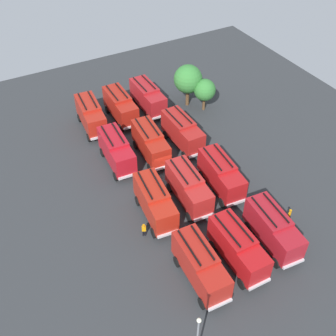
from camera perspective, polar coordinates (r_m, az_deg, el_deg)
ground_plane at (r=49.66m, az=0.00°, el=-1.21°), size 64.79×64.79×0.00m
fire_truck_0 at (r=56.95m, az=-10.52°, el=7.17°), size 7.39×3.29×3.88m
fire_truck_1 at (r=50.41m, az=-7.06°, el=2.43°), size 7.34×3.12×3.88m
fire_truck_2 at (r=43.82m, az=-1.78°, el=-4.60°), size 7.42×3.39×3.88m
fire_truck_3 at (r=38.86m, az=4.46°, el=-13.07°), size 7.32×3.06×3.88m
fire_truck_4 at (r=58.20m, az=-6.52°, el=8.47°), size 7.24×2.86×3.88m
fire_truck_5 at (r=51.25m, az=-2.41°, el=3.51°), size 7.38×3.23×3.88m
fire_truck_6 at (r=45.37m, az=2.83°, el=-2.61°), size 7.35×3.15×3.88m
fire_truck_7 at (r=40.46m, az=9.55°, el=-10.64°), size 7.25×2.87×3.88m
fire_truck_8 at (r=59.82m, az=-2.77°, el=9.71°), size 7.20×2.75×3.88m
fire_truck_9 at (r=53.09m, az=1.99°, el=5.07°), size 7.21×2.77×3.88m
fire_truck_10 at (r=47.22m, az=7.27°, el=-0.82°), size 7.39×3.28×3.88m
fire_truck_11 at (r=42.63m, az=14.20°, el=-8.01°), size 7.38×3.23×3.88m
firefighter_0 at (r=42.94m, az=-3.31°, el=-8.42°), size 0.40×0.48×1.64m
firefighter_1 at (r=45.97m, az=16.27°, el=-6.18°), size 0.43×0.48×1.67m
tree_0 at (r=62.01m, az=2.70°, el=11.84°), size 2.85×2.85×4.41m
tree_1 at (r=59.90m, az=2.76°, el=12.04°), size 4.04×4.04×6.25m
tree_2 at (r=59.46m, az=5.04°, el=10.58°), size 3.08×3.08×4.78m
traffic_cone_0 at (r=49.78m, az=8.98°, el=-1.28°), size 0.39×0.39×0.56m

